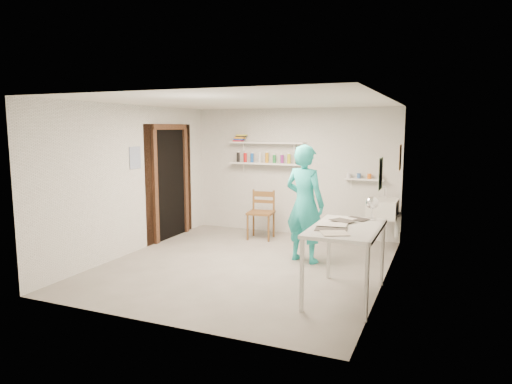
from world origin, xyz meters
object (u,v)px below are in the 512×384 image
at_px(belfast_sink, 383,208).
at_px(work_table, 345,262).
at_px(wall_clock, 305,183).
at_px(desk_lamp, 372,203).
at_px(man, 305,204).
at_px(wooden_chair, 261,213).

xyz_separation_m(belfast_sink, work_table, (-0.11, -2.44, -0.26)).
height_order(wall_clock, desk_lamp, wall_clock).
distance_m(belfast_sink, man, 1.56).
bearing_deg(desk_lamp, wall_clock, 140.93).
distance_m(wall_clock, work_table, 1.91).
bearing_deg(wall_clock, wooden_chair, 157.63).
distance_m(man, wall_clock, 0.37).
relative_size(man, wall_clock, 5.56).
bearing_deg(wall_clock, man, -58.29).
bearing_deg(wall_clock, desk_lamp, -23.22).
bearing_deg(belfast_sink, work_table, -92.58).
distance_m(belfast_sink, desk_lamp, 1.96).
bearing_deg(work_table, desk_lamp, 67.58).
xyz_separation_m(belfast_sink, desk_lamp, (0.11, -1.92, 0.39)).
relative_size(man, wooden_chair, 1.84).
bearing_deg(work_table, wooden_chair, 131.22).
distance_m(wall_clock, desk_lamp, 1.51).
bearing_deg(wooden_chair, man, -49.28).
relative_size(belfast_sink, man, 0.34).
xyz_separation_m(man, work_table, (0.89, -1.26, -0.46)).
relative_size(belfast_sink, work_table, 0.46).
height_order(wall_clock, work_table, wall_clock).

